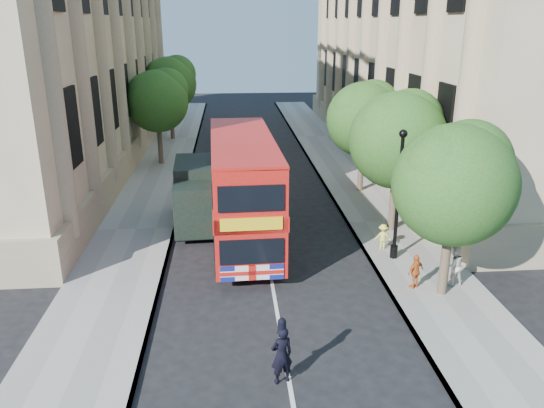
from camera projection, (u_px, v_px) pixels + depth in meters
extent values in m
plane|color=black|center=(284.00, 354.00, 15.16)|extent=(120.00, 120.00, 0.00)
cube|color=gray|center=(384.00, 223.00, 25.01)|extent=(3.50, 80.00, 0.12)
cube|color=gray|center=(137.00, 230.00, 24.14)|extent=(3.50, 80.00, 0.12)
cube|color=tan|center=(451.00, 23.00, 35.94)|extent=(12.00, 38.00, 18.00)
cube|color=tan|center=(32.00, 23.00, 33.83)|extent=(12.00, 38.00, 18.00)
cylinder|color=#473828|center=(445.00, 258.00, 17.97)|extent=(0.32, 0.32, 2.86)
sphere|color=#264818|center=(454.00, 185.00, 17.13)|extent=(4.00, 4.00, 4.00)
sphere|color=#264818|center=(469.00, 162.00, 17.34)|extent=(2.80, 2.80, 2.80)
sphere|color=#264818|center=(444.00, 172.00, 16.64)|extent=(2.60, 2.60, 2.60)
cylinder|color=#473828|center=(393.00, 200.00, 23.61)|extent=(0.32, 0.32, 2.99)
sphere|color=#264818|center=(398.00, 140.00, 22.73)|extent=(4.20, 4.20, 4.20)
sphere|color=#264818|center=(410.00, 123.00, 22.93)|extent=(2.94, 2.94, 2.94)
sphere|color=#264818|center=(389.00, 129.00, 22.23)|extent=(2.73, 2.73, 2.73)
cylinder|color=#473828|center=(361.00, 167.00, 29.28)|extent=(0.32, 0.32, 2.90)
sphere|color=#264818|center=(364.00, 119.00, 28.43)|extent=(4.00, 4.00, 4.00)
sphere|color=#264818|center=(373.00, 106.00, 28.64)|extent=(2.80, 2.80, 2.80)
sphere|color=#264818|center=(356.00, 110.00, 27.94)|extent=(2.60, 2.60, 2.60)
cylinder|color=#473828|center=(160.00, 143.00, 34.97)|extent=(0.32, 0.32, 2.99)
sphere|color=#264818|center=(157.00, 101.00, 34.09)|extent=(4.00, 4.00, 4.00)
sphere|color=#264818|center=(167.00, 90.00, 34.29)|extent=(2.80, 2.80, 2.80)
sphere|color=#264818|center=(148.00, 93.00, 33.59)|extent=(2.60, 2.60, 2.60)
cylinder|color=#473828|center=(172.00, 120.00, 42.48)|extent=(0.32, 0.32, 3.17)
sphere|color=#264818|center=(170.00, 84.00, 41.55)|extent=(4.20, 4.20, 4.20)
sphere|color=#264818|center=(177.00, 74.00, 41.74)|extent=(2.94, 2.94, 2.94)
sphere|color=#264818|center=(162.00, 77.00, 41.04)|extent=(2.73, 2.73, 2.73)
cylinder|color=black|center=(394.00, 252.00, 21.08)|extent=(0.30, 0.30, 0.50)
cylinder|color=black|center=(398.00, 198.00, 20.36)|extent=(0.14, 0.14, 5.00)
sphere|color=black|center=(403.00, 134.00, 19.55)|extent=(0.32, 0.32, 0.32)
cube|color=#B8130C|center=(243.00, 186.00, 22.40)|extent=(2.82, 9.67, 3.99)
cube|color=black|center=(243.00, 206.00, 22.68)|extent=(2.86, 9.07, 0.91)
cube|color=black|center=(243.00, 162.00, 22.06)|extent=(2.86, 9.07, 0.91)
cube|color=yellow|center=(251.00, 224.00, 17.84)|extent=(2.12, 0.15, 0.45)
cylinder|color=black|center=(219.00, 263.00, 19.72)|extent=(0.31, 1.02, 1.01)
cylinder|color=black|center=(279.00, 261.00, 19.97)|extent=(0.31, 1.02, 1.01)
cylinder|color=black|center=(217.00, 206.00, 25.90)|extent=(0.31, 1.02, 1.01)
cylinder|color=black|center=(263.00, 204.00, 26.14)|extent=(0.31, 1.02, 1.01)
cube|color=black|center=(199.00, 208.00, 22.89)|extent=(2.17, 1.97, 2.19)
cube|color=black|center=(198.00, 209.00, 21.97)|extent=(1.88, 0.19, 0.73)
cube|color=black|center=(199.00, 188.00, 24.98)|extent=(2.24, 3.43, 2.61)
cube|color=black|center=(200.00, 217.00, 24.79)|extent=(2.11, 5.09, 0.26)
cylinder|color=black|center=(178.00, 231.00, 23.00)|extent=(0.27, 0.84, 0.83)
cylinder|color=black|center=(221.00, 229.00, 23.23)|extent=(0.27, 0.84, 0.83)
cylinder|color=black|center=(181.00, 206.00, 26.23)|extent=(0.27, 0.84, 0.83)
cylinder|color=black|center=(219.00, 204.00, 26.46)|extent=(0.27, 0.84, 0.83)
imported|color=black|center=(282.00, 355.00, 13.74)|extent=(0.70, 0.56, 1.65)
imported|color=silver|center=(454.00, 266.00, 18.74)|extent=(0.77, 0.63, 1.48)
imported|color=#D26325|center=(416.00, 271.00, 18.56)|extent=(0.79, 0.63, 1.26)
imported|color=#EBE750|center=(383.00, 237.00, 21.82)|extent=(0.75, 0.51, 1.07)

